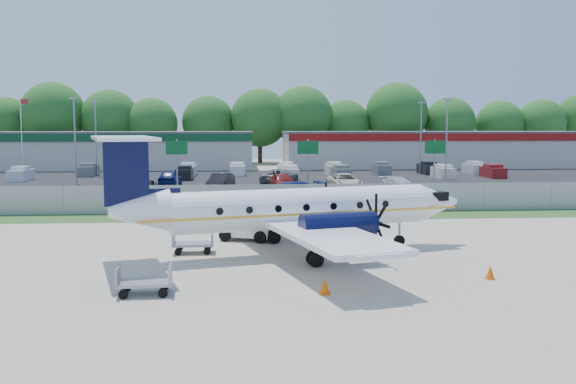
{
  "coord_description": "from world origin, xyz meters",
  "views": [
    {
      "loc": [
        -2.89,
        -31.13,
        6.21
      ],
      "look_at": [
        0.0,
        6.0,
        2.3
      ],
      "focal_mm": 40.0,
      "sensor_mm": 36.0,
      "label": 1
    }
  ],
  "objects": [
    {
      "name": "light_pole_se",
      "position": [
        20.0,
        48.0,
        5.23
      ],
      "size": [
        0.9,
        0.35,
        9.09
      ],
      "color": "gray",
      "rests_on": "ground"
    },
    {
      "name": "cone_nose",
      "position": [
        7.24,
        -6.42,
        0.26
      ],
      "size": [
        0.39,
        0.39,
        0.56
      ],
      "color": "#E25D07",
      "rests_on": "ground"
    },
    {
      "name": "parked_car_e",
      "position": [
        12.23,
        28.16,
        0.0
      ],
      "size": [
        3.29,
        4.8,
        1.29
      ],
      "primitive_type": "imported",
      "rotation": [
        0.0,
        0.0,
        0.37
      ],
      "color": "silver",
      "rests_on": "ground"
    },
    {
      "name": "grass_verge",
      "position": [
        0.0,
        12.0,
        0.01
      ],
      "size": [
        170.0,
        4.0,
        0.02
      ],
      "primitive_type": "cube",
      "color": "#2D561E",
      "rests_on": "ground"
    },
    {
      "name": "light_pole_nw",
      "position": [
        -20.0,
        38.0,
        5.23
      ],
      "size": [
        0.9,
        0.35,
        9.09
      ],
      "color": "gray",
      "rests_on": "ground"
    },
    {
      "name": "tree_line",
      "position": [
        0.0,
        74.0,
        0.0
      ],
      "size": [
        112.0,
        6.0,
        14.0
      ],
      "primitive_type": null,
      "color": "#1F5A1A",
      "rests_on": "ground"
    },
    {
      "name": "parking_lot",
      "position": [
        0.0,
        40.0,
        0.01
      ],
      "size": [
        170.0,
        32.0,
        0.02
      ],
      "primitive_type": "cube",
      "color": "black",
      "rests_on": "ground"
    },
    {
      "name": "baggage_cart_far",
      "position": [
        -5.11,
        -0.17,
        0.48
      ],
      "size": [
        1.98,
        1.23,
        1.03
      ],
      "color": "gray",
      "rests_on": "ground"
    },
    {
      "name": "sign_left",
      "position": [
        -8.0,
        22.91,
        3.61
      ],
      "size": [
        1.8,
        0.26,
        5.0
      ],
      "color": "gray",
      "rests_on": "ground"
    },
    {
      "name": "building_west",
      "position": [
        -24.0,
        61.98,
        2.63
      ],
      "size": [
        46.4,
        12.4,
        5.24
      ],
      "color": "beige",
      "rests_on": "ground"
    },
    {
      "name": "sign_mid",
      "position": [
        3.0,
        22.91,
        3.61
      ],
      "size": [
        1.8,
        0.26,
        5.0
      ],
      "color": "gray",
      "rests_on": "ground"
    },
    {
      "name": "building_east",
      "position": [
        26.0,
        61.98,
        2.63
      ],
      "size": [
        44.4,
        12.4,
        5.24
      ],
      "color": "beige",
      "rests_on": "ground"
    },
    {
      "name": "aircraft",
      "position": [
        -0.21,
        -0.66,
        2.2
      ],
      "size": [
        18.68,
        18.26,
        5.7
      ],
      "color": "white",
      "rests_on": "ground"
    },
    {
      "name": "parked_car_a",
      "position": [
        -12.45,
        29.6,
        0.0
      ],
      "size": [
        4.84,
        6.42,
        1.62
      ],
      "primitive_type": "imported",
      "rotation": [
        0.0,
        0.0,
        0.42
      ],
      "color": "black",
      "rests_on": "ground"
    },
    {
      "name": "far_parking_rows",
      "position": [
        0.0,
        45.0,
        0.0
      ],
      "size": [
        56.0,
        10.0,
        1.6
      ],
      "primitive_type": null,
      "color": "gray",
      "rests_on": "ground"
    },
    {
      "name": "road_car_west",
      "position": [
        -18.74,
        17.52,
        0.0
      ],
      "size": [
        4.26,
        1.81,
        1.43
      ],
      "primitive_type": "imported",
      "rotation": [
        0.0,
        0.0,
        1.6
      ],
      "color": "beige",
      "rests_on": "ground"
    },
    {
      "name": "parked_car_c",
      "position": [
        1.28,
        28.9,
        0.0
      ],
      "size": [
        2.61,
        5.19,
        1.7
      ],
      "primitive_type": "imported",
      "rotation": [
        0.0,
        0.0,
        0.13
      ],
      "color": "maroon",
      "rests_on": "ground"
    },
    {
      "name": "parked_car_g",
      "position": [
        1.43,
        35.2,
        0.0
      ],
      "size": [
        4.76,
        6.57,
        1.66
      ],
      "primitive_type": "imported",
      "rotation": [
        0.0,
        0.0,
        2.77
      ],
      "color": "#595B5E",
      "rests_on": "ground"
    },
    {
      "name": "cone_port_wing",
      "position": [
        0.25,
        -8.19,
        0.29
      ],
      "size": [
        0.43,
        0.43,
        0.61
      ],
      "color": "#E25D07",
      "rests_on": "ground"
    },
    {
      "name": "pushback_tug",
      "position": [
        -2.25,
        3.23,
        0.72
      ],
      "size": [
        3.21,
        2.83,
        1.5
      ],
      "color": "white",
      "rests_on": "ground"
    },
    {
      "name": "baggage_cart_near",
      "position": [
        -6.36,
        -7.76,
        0.49
      ],
      "size": [
        2.05,
        1.3,
        1.04
      ],
      "color": "gray",
      "rests_on": "ground"
    },
    {
      "name": "parked_car_d",
      "position": [
        7.26,
        29.35,
        0.0
      ],
      "size": [
        3.09,
        5.87,
        1.57
      ],
      "primitive_type": "imported",
      "rotation": [
        0.0,
        0.0,
        0.09
      ],
      "color": "beige",
      "rests_on": "ground"
    },
    {
      "name": "access_road",
      "position": [
        0.0,
        19.0,
        0.01
      ],
      "size": [
        170.0,
        8.0,
        0.02
      ],
      "primitive_type": "cube",
      "color": "black",
      "rests_on": "ground"
    },
    {
      "name": "sign_right",
      "position": [
        14.0,
        22.91,
        3.61
      ],
      "size": [
        1.8,
        0.26,
        5.0
      ],
      "color": "gray",
      "rests_on": "ground"
    },
    {
      "name": "cone_starboard_wing",
      "position": [
        -3.17,
        6.9,
        0.22
      ],
      "size": [
        0.33,
        0.33,
        0.46
      ],
      "color": "#E25D07",
      "rests_on": "ground"
    },
    {
      "name": "parked_car_b",
      "position": [
        -4.56,
        29.68,
        0.0
      ],
      "size": [
        2.78,
        5.22,
        1.63
      ],
      "primitive_type": "imported",
      "rotation": [
        0.0,
        0.0,
        -0.22
      ],
      "color": "black",
      "rests_on": "ground"
    },
    {
      "name": "road_car_mid",
      "position": [
        1.11,
        19.64,
        0.0
      ],
      "size": [
        6.22,
        3.81,
        1.68
      ],
      "primitive_type": "imported",
      "rotation": [
        0.0,
        0.0,
        -1.3
      ],
      "color": "navy",
      "rests_on": "ground"
    },
    {
      "name": "flagpole_east",
      "position": [
        -30.92,
        55.0,
        5.64
      ],
      "size": [
        1.06,
        0.12,
        10.0
      ],
      "color": "white",
      "rests_on": "ground"
    },
    {
      "name": "parked_car_f",
      "position": [
        -9.82,
        34.44,
        0.0
      ],
      "size": [
        2.22,
        4.99,
        1.67
      ],
      "primitive_type": "imported",
      "rotation": [
        0.0,
        0.0,
        3.09
      ],
      "color": "navy",
      "rests_on": "ground"
    },
    {
      "name": "perimeter_fence",
      "position": [
        0.0,
        14.0,
        1.0
      ],
      "size": [
        120.0,
        0.06,
        1.99
      ],
      "color": "gray",
      "rests_on": "ground"
    },
    {
      "name": "ground",
      "position": [
        0.0,
        0.0,
        0.0
      ],
      "size": [
        170.0,
        170.0,
        0.0
      ],
      "primitive_type": "plane",
      "color": "#B5AC99",
      "rests_on": "ground"
    },
    {
      "name": "light_pole_ne",
      "position": [
        20.0,
        38.0,
        5.23
      ],
      "size": [
        0.9,
        0.35,
        9.09
      ],
      "color": "gray",
      "rests_on": "ground"
    },
    {
      "name": "light_pole_sw",
      "position": [
        -20.0,
        48.0,
        5.23
      ],
      "size": [
        0.9,
        0.35,
        9.09
      ],
      "color": "gray",
      "rests_on": "ground"
    }
  ]
}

